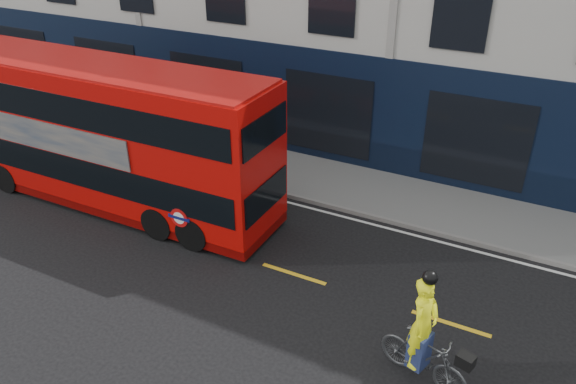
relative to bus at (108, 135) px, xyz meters
The scene contains 7 objects.
ground 7.38m from the bus, 19.27° to the right, with size 120.00×120.00×0.00m, color black.
pavement 8.14m from the bus, 32.20° to the left, with size 60.00×3.00×0.12m, color slate.
kerb 7.48m from the bus, 21.99° to the left, with size 60.00×0.12×0.13m, color slate.
road_edge_line 7.40m from the bus, 19.73° to the left, with size 58.00×0.10×0.01m, color silver.
lane_dashes 7.05m from the bus, ahead, with size 58.00×0.12×0.01m, color yellow, non-canonical shape.
bus is the anchor object (origin of this frame).
cyclist 10.87m from the bus, 14.64° to the right, with size 2.03×1.05×2.64m.
Camera 1 is at (5.22, -8.82, 8.75)m, focal length 35.00 mm.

